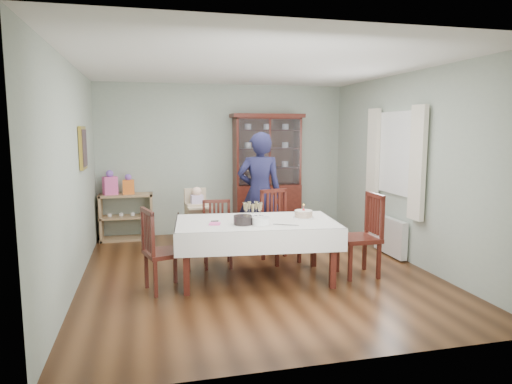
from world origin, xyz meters
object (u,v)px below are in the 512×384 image
object	(u,v)px
sideboard	(127,217)
champagne_tray	(253,214)
chair_end_left	(164,266)
woman	(260,193)
gift_bag_pink	(110,184)
gift_bag_orange	(128,185)
chair_far_right	(280,240)
chair_far_left	(218,247)
chair_end_right	(359,251)
dining_table	(256,250)
high_chair	(197,227)
china_cabinet	(267,172)
birthday_cake	(303,214)

from	to	relation	value
sideboard	champagne_tray	xyz separation A→B (m)	(1.67, -2.44, 0.42)
chair_end_left	champagne_tray	distance (m)	1.29
woman	gift_bag_pink	distance (m)	2.63
gift_bag_pink	gift_bag_orange	distance (m)	0.30
chair_far_right	gift_bag_orange	size ratio (longest dim) A/B	2.98
chair_far_left	chair_end_right	distance (m)	1.93
chair_far_left	champagne_tray	size ratio (longest dim) A/B	2.64
woman	sideboard	bearing A→B (deg)	-24.78
chair_end_right	champagne_tray	size ratio (longest dim) A/B	3.11
chair_far_left	chair_end_left	distance (m)	1.13
dining_table	chair_far_right	size ratio (longest dim) A/B	2.05
dining_table	sideboard	size ratio (longest dim) A/B	2.34
dining_table	high_chair	distance (m)	1.56
sideboard	champagne_tray	bearing A→B (deg)	-55.60
woman	gift_bag_orange	distance (m)	2.37
china_cabinet	chair_far_left	xyz separation A→B (m)	(-1.21, -1.86, -0.85)
sideboard	high_chair	xyz separation A→B (m)	(1.09, -1.13, 0.00)
chair_end_left	birthday_cake	world-z (taller)	chair_end_left
china_cabinet	gift_bag_orange	distance (m)	2.45
china_cabinet	sideboard	world-z (taller)	china_cabinet
chair_far_right	high_chair	distance (m)	1.34
chair_far_left	chair_far_right	xyz separation A→B (m)	(0.92, 0.02, 0.04)
china_cabinet	champagne_tray	distance (m)	2.57
gift_bag_pink	chair_far_left	bearing A→B (deg)	-50.48
gift_bag_orange	sideboard	bearing A→B (deg)	158.96
dining_table	china_cabinet	bearing A→B (deg)	72.15
dining_table	chair_far_left	world-z (taller)	chair_far_left
champagne_tray	sideboard	bearing A→B (deg)	124.40
chair_far_left	chair_end_left	xyz separation A→B (m)	(-0.77, -0.82, 0.02)
high_chair	chair_far_right	bearing A→B (deg)	-38.90
chair_end_left	china_cabinet	bearing A→B (deg)	-52.32
china_cabinet	chair_end_left	size ratio (longest dim) A/B	2.20
chair_far_left	gift_bag_pink	bearing A→B (deg)	133.86
gift_bag_pink	champagne_tray	bearing A→B (deg)	-51.60
chair_end_right	woman	bearing A→B (deg)	-144.60
champagne_tray	gift_bag_pink	bearing A→B (deg)	128.40
china_cabinet	high_chair	size ratio (longest dim) A/B	2.12
dining_table	gift_bag_orange	size ratio (longest dim) A/B	6.09
chair_far_left	birthday_cake	distance (m)	1.33
woman	dining_table	bearing A→B (deg)	82.28
champagne_tray	dining_table	bearing A→B (deg)	-86.47
birthday_cake	chair_far_left	bearing A→B (deg)	147.06
sideboard	chair_far_left	bearing A→B (deg)	-55.58
champagne_tray	gift_bag_orange	bearing A→B (deg)	123.78
dining_table	chair_far_right	bearing A→B (deg)	53.12
high_chair	champagne_tray	size ratio (longest dim) A/B	2.98
chair_far_right	chair_end_left	world-z (taller)	chair_far_right
champagne_tray	gift_bag_orange	xyz separation A→B (m)	(-1.62, 2.42, 0.13)
gift_bag_orange	chair_far_left	bearing A→B (deg)	-56.39
gift_bag_pink	gift_bag_orange	size ratio (longest dim) A/B	1.21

